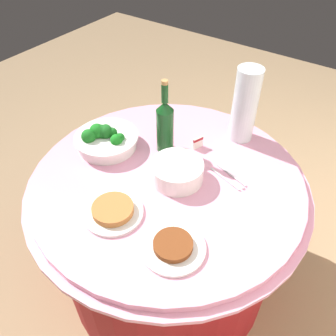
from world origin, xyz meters
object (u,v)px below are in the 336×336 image
(plate_stack, at_px, (177,171))
(food_plate_stir_fry, at_px, (173,246))
(wine_bottle, at_px, (165,125))
(decorative_fruit_vase, at_px, (244,109))
(food_plate_peanuts, at_px, (113,211))
(serving_tongs, at_px, (229,178))
(broccoli_bowl, at_px, (106,139))
(label_placard_front, at_px, (197,142))

(plate_stack, distance_m, food_plate_stir_fry, 0.34)
(wine_bottle, xyz_separation_m, decorative_fruit_vase, (-0.27, 0.23, 0.02))
(plate_stack, bearing_deg, decorative_fruit_vase, 168.40)
(decorative_fruit_vase, height_order, food_plate_peanuts, decorative_fruit_vase)
(decorative_fruit_vase, distance_m, serving_tongs, 0.33)
(wine_bottle, xyz_separation_m, food_plate_peanuts, (0.41, 0.06, -0.11))
(food_plate_stir_fry, bearing_deg, broccoli_bowl, -116.68)
(broccoli_bowl, bearing_deg, wine_bottle, 122.12)
(wine_bottle, bearing_deg, serving_tongs, 88.81)
(decorative_fruit_vase, distance_m, label_placard_front, 0.25)
(broccoli_bowl, height_order, label_placard_front, broccoli_bowl)
(plate_stack, bearing_deg, serving_tongs, 125.08)
(broccoli_bowl, relative_size, plate_stack, 1.33)
(broccoli_bowl, relative_size, food_plate_stir_fry, 1.27)
(food_plate_stir_fry, bearing_deg, food_plate_peanuts, -89.94)
(broccoli_bowl, xyz_separation_m, wine_bottle, (-0.14, 0.22, 0.08))
(serving_tongs, height_order, food_plate_stir_fry, food_plate_stir_fry)
(serving_tongs, bearing_deg, food_plate_stir_fry, 0.25)
(decorative_fruit_vase, xyz_separation_m, label_placard_front, (0.18, -0.12, -0.12))
(plate_stack, bearing_deg, wine_bottle, -130.69)
(plate_stack, bearing_deg, label_placard_front, -169.96)
(wine_bottle, height_order, label_placard_front, wine_bottle)
(food_plate_peanuts, xyz_separation_m, food_plate_stir_fry, (-0.00, 0.26, -0.00))
(broccoli_bowl, relative_size, wine_bottle, 0.83)
(wine_bottle, relative_size, decorative_fruit_vase, 0.99)
(broccoli_bowl, height_order, food_plate_peanuts, broccoli_bowl)
(broccoli_bowl, bearing_deg, food_plate_stir_fry, 63.32)
(wine_bottle, distance_m, serving_tongs, 0.35)
(plate_stack, distance_m, food_plate_peanuts, 0.30)
(food_plate_peanuts, bearing_deg, food_plate_stir_fry, 90.06)
(broccoli_bowl, xyz_separation_m, food_plate_stir_fry, (0.27, 0.55, -0.03))
(plate_stack, height_order, decorative_fruit_vase, decorative_fruit_vase)
(wine_bottle, relative_size, serving_tongs, 2.02)
(food_plate_stir_fry, xyz_separation_m, label_placard_front, (-0.50, -0.21, 0.02))
(broccoli_bowl, bearing_deg, decorative_fruit_vase, 132.10)
(food_plate_peanuts, height_order, food_plate_stir_fry, food_plate_peanuts)
(food_plate_stir_fry, bearing_deg, wine_bottle, -141.80)
(wine_bottle, height_order, food_plate_peanuts, wine_bottle)
(broccoli_bowl, height_order, wine_bottle, wine_bottle)
(plate_stack, xyz_separation_m, serving_tongs, (-0.12, 0.17, -0.04))
(food_plate_stir_fry, height_order, label_placard_front, label_placard_front)
(broccoli_bowl, height_order, decorative_fruit_vase, decorative_fruit_vase)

